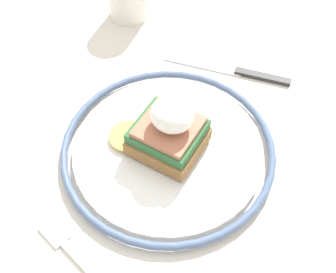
{
  "coord_description": "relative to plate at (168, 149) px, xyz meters",
  "views": [
    {
      "loc": [
        -0.25,
        -0.15,
        1.21
      ],
      "look_at": [
        0.03,
        0.01,
        0.78
      ],
      "focal_mm": 45.0,
      "sensor_mm": 36.0,
      "label": 1
    }
  ],
  "objects": [
    {
      "name": "dining_table",
      "position": [
        -0.03,
        -0.01,
        -0.11
      ],
      "size": [
        1.1,
        0.9,
        0.74
      ],
      "color": "beige",
      "rests_on": "ground_plane"
    },
    {
      "name": "knife",
      "position": [
        0.18,
        -0.02,
        -0.01
      ],
      "size": [
        0.06,
        0.2,
        0.01
      ],
      "color": "#2D2D2D",
      "rests_on": "dining_table"
    },
    {
      "name": "plate",
      "position": [
        0.0,
        0.0,
        0.0
      ],
      "size": [
        0.28,
        0.28,
        0.02
      ],
      "color": "white",
      "rests_on": "dining_table"
    },
    {
      "name": "fork",
      "position": [
        -0.18,
        0.01,
        -0.01
      ],
      "size": [
        0.05,
        0.15,
        0.0
      ],
      "color": "silver",
      "rests_on": "dining_table"
    },
    {
      "name": "sandwich",
      "position": [
        0.0,
        0.0,
        0.04
      ],
      "size": [
        0.08,
        0.12,
        0.08
      ],
      "color": "olive",
      "rests_on": "plate"
    }
  ]
}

